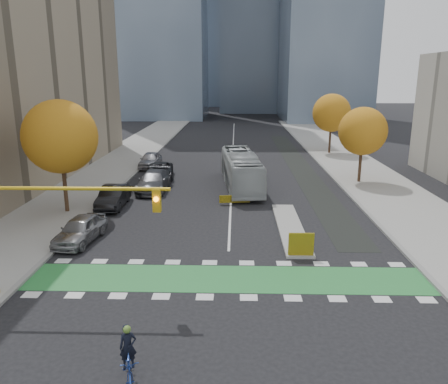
# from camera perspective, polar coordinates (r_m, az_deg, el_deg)

# --- Properties ---
(ground) EXTENTS (300.00, 300.00, 0.00)m
(ground) POSITION_cam_1_polar(r_m,az_deg,el_deg) (20.77, 0.38, -13.08)
(ground) COLOR black
(ground) RESTS_ON ground
(sidewalk_west) EXTENTS (7.00, 120.00, 0.15)m
(sidewalk_west) POSITION_cam_1_polar(r_m,az_deg,el_deg) (41.90, -17.82, 0.82)
(sidewalk_west) COLOR gray
(sidewalk_west) RESTS_ON ground
(sidewalk_east) EXTENTS (7.00, 120.00, 0.15)m
(sidewalk_east) POSITION_cam_1_polar(r_m,az_deg,el_deg) (41.67, 19.87, 0.57)
(sidewalk_east) COLOR gray
(sidewalk_east) RESTS_ON ground
(curb_west) EXTENTS (0.30, 120.00, 0.16)m
(curb_west) POSITION_cam_1_polar(r_m,az_deg,el_deg) (40.88, -13.19, 0.81)
(curb_west) COLOR gray
(curb_west) RESTS_ON ground
(curb_east) EXTENTS (0.30, 120.00, 0.16)m
(curb_east) POSITION_cam_1_polar(r_m,az_deg,el_deg) (40.70, 15.19, 0.62)
(curb_east) COLOR gray
(curb_east) RESTS_ON ground
(bike_crossing) EXTENTS (20.00, 3.00, 0.01)m
(bike_crossing) POSITION_cam_1_polar(r_m,az_deg,el_deg) (22.11, 0.46, -11.24)
(bike_crossing) COLOR #297E39
(bike_crossing) RESTS_ON ground
(centre_line) EXTENTS (0.15, 70.00, 0.01)m
(centre_line) POSITION_cam_1_polar(r_m,az_deg,el_deg) (59.15, 1.17, 5.41)
(centre_line) COLOR silver
(centre_line) RESTS_ON ground
(bike_lane_paint) EXTENTS (2.50, 50.00, 0.01)m
(bike_lane_paint) POSITION_cam_1_polar(r_m,az_deg,el_deg) (49.83, 9.76, 3.40)
(bike_lane_paint) COLOR black
(bike_lane_paint) RESTS_ON ground
(median_island) EXTENTS (1.60, 10.00, 0.16)m
(median_island) POSITION_cam_1_polar(r_m,az_deg,el_deg) (29.23, 8.64, -4.59)
(median_island) COLOR gray
(median_island) RESTS_ON ground
(hazard_board) EXTENTS (1.40, 0.12, 1.30)m
(hazard_board) POSITION_cam_1_polar(r_m,az_deg,el_deg) (24.52, 10.04, -6.73)
(hazard_board) COLOR yellow
(hazard_board) RESTS_ON median_island
(tree_west) EXTENTS (5.20, 5.20, 8.22)m
(tree_west) POSITION_cam_1_polar(r_m,az_deg,el_deg) (33.02, -20.60, 6.77)
(tree_west) COLOR #332114
(tree_west) RESTS_ON ground
(tree_east_near) EXTENTS (4.40, 4.40, 7.08)m
(tree_east_near) POSITION_cam_1_polar(r_m,az_deg,el_deg) (42.27, 17.67, 7.57)
(tree_east_near) COLOR #332114
(tree_east_near) RESTS_ON ground
(tree_east_far) EXTENTS (4.80, 4.80, 7.65)m
(tree_east_far) POSITION_cam_1_polar(r_m,az_deg,el_deg) (57.81, 13.87, 9.99)
(tree_east_far) COLOR #332114
(tree_east_far) RESTS_ON ground
(traffic_signal_west) EXTENTS (8.53, 0.56, 5.20)m
(traffic_signal_west) POSITION_cam_1_polar(r_m,az_deg,el_deg) (20.48, -22.43, -2.46)
(traffic_signal_west) COLOR #BF9914
(traffic_signal_west) RESTS_ON ground
(cyclist) EXTENTS (1.07, 1.81, 1.98)m
(cyclist) POSITION_cam_1_polar(r_m,az_deg,el_deg) (15.71, -12.31, -20.80)
(cyclist) COLOR #213F9B
(cyclist) RESTS_ON ground
(bus) EXTENTS (3.86, 11.76, 3.22)m
(bus) POSITION_cam_1_polar(r_m,az_deg,el_deg) (39.23, 2.25, 2.91)
(bus) COLOR #ADB3B5
(bus) RESTS_ON ground
(parked_car_a) EXTENTS (2.46, 4.85, 1.58)m
(parked_car_a) POSITION_cam_1_polar(r_m,az_deg,el_deg) (27.82, -18.27, -4.66)
(parked_car_a) COLOR gray
(parked_car_a) RESTS_ON ground
(parked_car_b) EXTENTS (1.80, 4.95, 1.62)m
(parked_car_b) POSITION_cam_1_polar(r_m,az_deg,el_deg) (34.47, -14.27, -0.60)
(parked_car_b) COLOR black
(parked_car_b) RESTS_ON ground
(parked_car_c) EXTENTS (2.51, 5.93, 1.71)m
(parked_car_c) POSITION_cam_1_polar(r_m,az_deg,el_deg) (38.67, -9.16, 1.40)
(parked_car_c) COLOR #4B4B50
(parked_car_c) RESTS_ON ground
(parked_car_d) EXTENTS (3.07, 5.56, 1.47)m
(parked_car_d) POSITION_cam_1_polar(r_m,az_deg,el_deg) (43.54, -8.32, 2.79)
(parked_car_d) COLOR black
(parked_car_d) RESTS_ON ground
(parked_car_e) EXTENTS (2.11, 5.02, 1.70)m
(parked_car_e) POSITION_cam_1_polar(r_m,az_deg,el_deg) (48.69, -9.60, 4.15)
(parked_car_e) COLOR #A6A5AA
(parked_car_e) RESTS_ON ground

